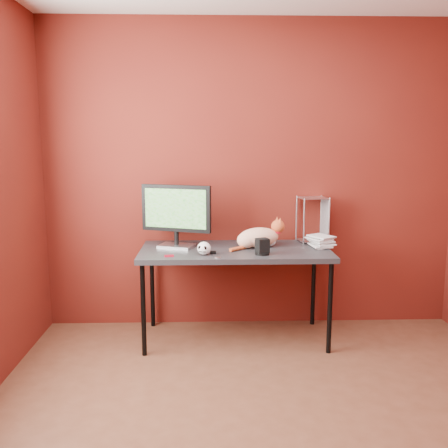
{
  "coord_description": "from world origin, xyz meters",
  "views": [
    {
      "loc": [
        -0.36,
        -2.49,
        1.62
      ],
      "look_at": [
        -0.25,
        1.15,
        0.99
      ],
      "focal_mm": 40.0,
      "sensor_mm": 36.0,
      "label": 1
    }
  ],
  "objects_px": {
    "skull_mug": "(204,248)",
    "book_stack": "(314,185)",
    "speaker": "(262,247)",
    "desk": "(235,255)",
    "cat": "(259,237)",
    "monitor": "(176,213)"
  },
  "relations": [
    {
      "from": "skull_mug",
      "to": "book_stack",
      "type": "relative_size",
      "value": 0.11
    },
    {
      "from": "skull_mug",
      "to": "speaker",
      "type": "distance_m",
      "value": 0.44
    },
    {
      "from": "skull_mug",
      "to": "book_stack",
      "type": "xyz_separation_m",
      "value": [
        0.88,
        0.26,
        0.45
      ]
    },
    {
      "from": "skull_mug",
      "to": "book_stack",
      "type": "distance_m",
      "value": 1.02
    },
    {
      "from": "desk",
      "to": "cat",
      "type": "xyz_separation_m",
      "value": [
        0.19,
        0.06,
        0.13
      ]
    },
    {
      "from": "desk",
      "to": "speaker",
      "type": "distance_m",
      "value": 0.3
    },
    {
      "from": "monitor",
      "to": "skull_mug",
      "type": "distance_m",
      "value": 0.43
    },
    {
      "from": "cat",
      "to": "skull_mug",
      "type": "bearing_deg",
      "value": -166.89
    },
    {
      "from": "monitor",
      "to": "book_stack",
      "type": "height_order",
      "value": "book_stack"
    },
    {
      "from": "monitor",
      "to": "skull_mug",
      "type": "bearing_deg",
      "value": -32.56
    },
    {
      "from": "desk",
      "to": "speaker",
      "type": "xyz_separation_m",
      "value": [
        0.19,
        -0.2,
        0.11
      ]
    },
    {
      "from": "monitor",
      "to": "book_stack",
      "type": "bearing_deg",
      "value": 17.81
    },
    {
      "from": "monitor",
      "to": "speaker",
      "type": "xyz_separation_m",
      "value": [
        0.66,
        -0.28,
        -0.22
      ]
    },
    {
      "from": "desk",
      "to": "cat",
      "type": "distance_m",
      "value": 0.24
    },
    {
      "from": "monitor",
      "to": "cat",
      "type": "height_order",
      "value": "monitor"
    },
    {
      "from": "desk",
      "to": "monitor",
      "type": "xyz_separation_m",
      "value": [
        -0.47,
        0.08,
        0.33
      ]
    },
    {
      "from": "monitor",
      "to": "cat",
      "type": "xyz_separation_m",
      "value": [
        0.66,
        -0.03,
        -0.2
      ]
    },
    {
      "from": "speaker",
      "to": "skull_mug",
      "type": "bearing_deg",
      "value": 158.65
    },
    {
      "from": "desk",
      "to": "skull_mug",
      "type": "height_order",
      "value": "skull_mug"
    },
    {
      "from": "speaker",
      "to": "book_stack",
      "type": "bearing_deg",
      "value": 9.05
    },
    {
      "from": "cat",
      "to": "book_stack",
      "type": "bearing_deg",
      "value": -17.94
    },
    {
      "from": "skull_mug",
      "to": "speaker",
      "type": "bearing_deg",
      "value": 16.34
    }
  ]
}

